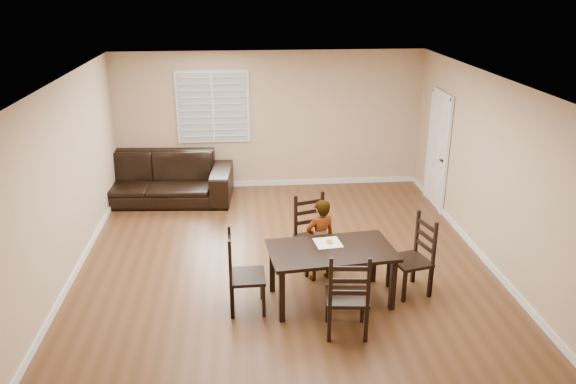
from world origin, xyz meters
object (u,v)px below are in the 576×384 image
(sofa, at_px, (150,178))
(donut, at_px, (329,241))
(dining_table, at_px, (331,255))
(chair_near, at_px, (311,233))
(chair_left, at_px, (237,275))
(chair_right, at_px, (419,258))
(chair_far, at_px, (348,301))
(child, at_px, (320,240))

(sofa, bearing_deg, donut, -47.97)
(dining_table, bearing_deg, sofa, 120.54)
(chair_near, height_order, donut, chair_near)
(chair_near, relative_size, chair_left, 1.02)
(chair_left, bearing_deg, sofa, 21.50)
(chair_left, relative_size, donut, 10.70)
(donut, distance_m, sofa, 4.62)
(dining_table, height_order, chair_right, chair_right)
(dining_table, distance_m, chair_far, 0.87)
(dining_table, distance_m, chair_right, 1.23)
(chair_far, bearing_deg, chair_left, -24.21)
(dining_table, relative_size, sofa, 0.55)
(chair_far, xyz_separation_m, chair_left, (-1.27, 0.73, -0.01))
(chair_left, bearing_deg, donut, -77.21)
(chair_near, distance_m, chair_far, 1.87)
(chair_right, relative_size, sofa, 0.35)
(chair_right, bearing_deg, dining_table, -97.57)
(chair_right, xyz_separation_m, child, (-1.27, 0.42, 0.11))
(child, bearing_deg, donut, 79.88)
(chair_left, distance_m, donut, 1.28)
(chair_left, bearing_deg, dining_table, -85.42)
(chair_near, bearing_deg, sofa, 116.18)
(donut, bearing_deg, chair_left, -166.26)
(sofa, bearing_deg, dining_table, -49.31)
(dining_table, xyz_separation_m, child, (-0.06, 0.57, -0.06))
(dining_table, distance_m, chair_left, 1.23)
(chair_near, xyz_separation_m, sofa, (-2.70, 2.80, -0.05))
(chair_far, distance_m, donut, 1.06)
(chair_right, height_order, child, child)
(dining_table, bearing_deg, chair_right, 0.90)
(chair_left, bearing_deg, chair_far, -120.82)
(chair_right, bearing_deg, donut, -106.03)
(sofa, bearing_deg, chair_near, -42.01)
(chair_far, relative_size, child, 0.91)
(chair_near, xyz_separation_m, child, (0.07, -0.44, 0.10))
(sofa, bearing_deg, chair_left, -63.48)
(dining_table, height_order, chair_left, chair_left)
(chair_far, xyz_separation_m, donut, (-0.06, 1.03, 0.27))
(sofa, bearing_deg, chair_far, -54.06)
(chair_left, xyz_separation_m, donut, (1.21, 0.30, 0.28))
(chair_far, distance_m, sofa, 5.49)
(dining_table, relative_size, chair_right, 1.55)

